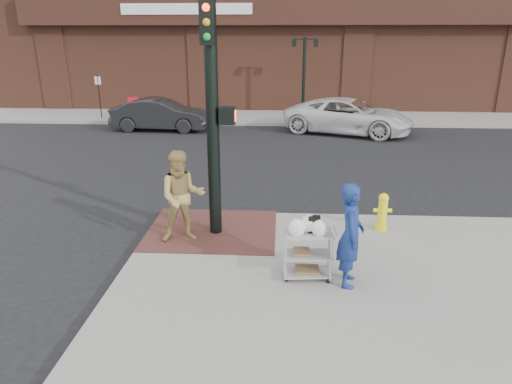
# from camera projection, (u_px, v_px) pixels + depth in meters

# --- Properties ---
(ground) EXTENTS (220.00, 220.00, 0.00)m
(ground) POSITION_uv_depth(u_px,v_px,m) (235.00, 255.00, 9.25)
(ground) COLOR black
(ground) RESTS_ON ground
(sidewalk_far) EXTENTS (65.00, 36.00, 0.15)m
(sidewalk_far) POSITION_uv_depth(u_px,v_px,m) (419.00, 87.00, 38.78)
(sidewalk_far) COLOR gray
(sidewalk_far) RESTS_ON ground
(brick_curb_ramp) EXTENTS (2.80, 2.40, 0.01)m
(brick_curb_ramp) POSITION_uv_depth(u_px,v_px,m) (212.00, 230.00, 10.09)
(brick_curb_ramp) COLOR #542A27
(brick_curb_ramp) RESTS_ON sidewalk_near
(lamp_post) EXTENTS (1.32, 0.22, 4.00)m
(lamp_post) POSITION_uv_depth(u_px,v_px,m) (304.00, 68.00, 23.40)
(lamp_post) COLOR black
(lamp_post) RESTS_ON sidewalk_far
(parking_sign) EXTENTS (0.05, 0.05, 2.20)m
(parking_sign) POSITION_uv_depth(u_px,v_px,m) (99.00, 96.00, 23.46)
(parking_sign) COLOR black
(parking_sign) RESTS_ON sidewalk_far
(traffic_signal_pole) EXTENTS (0.61, 0.51, 5.00)m
(traffic_signal_pole) POSITION_uv_depth(u_px,v_px,m) (213.00, 109.00, 9.09)
(traffic_signal_pole) COLOR black
(traffic_signal_pole) RESTS_ON sidewalk_near
(woman_blue) EXTENTS (0.51, 0.71, 1.82)m
(woman_blue) POSITION_uv_depth(u_px,v_px,m) (351.00, 235.00, 7.63)
(woman_blue) COLOR navy
(woman_blue) RESTS_ON sidewalk_near
(pedestrian_tan) EXTENTS (1.08, 0.94, 1.92)m
(pedestrian_tan) POSITION_uv_depth(u_px,v_px,m) (182.00, 197.00, 9.30)
(pedestrian_tan) COLOR #A68C4E
(pedestrian_tan) RESTS_ON sidewalk_near
(sedan_dark) EXTENTS (4.55, 1.78, 1.47)m
(sedan_dark) POSITION_uv_depth(u_px,v_px,m) (161.00, 115.00, 21.21)
(sedan_dark) COLOR black
(sedan_dark) RESTS_ON ground
(minivan_white) EXTENTS (6.19, 4.43, 1.57)m
(minivan_white) POSITION_uv_depth(u_px,v_px,m) (349.00, 116.00, 20.55)
(minivan_white) COLOR silver
(minivan_white) RESTS_ON ground
(utility_cart) EXTENTS (0.88, 0.54, 1.16)m
(utility_cart) POSITION_uv_depth(u_px,v_px,m) (308.00, 251.00, 7.94)
(utility_cart) COLOR #9A9B9F
(utility_cart) RESTS_ON sidewalk_near
(fire_hydrant) EXTENTS (0.40, 0.28, 0.84)m
(fire_hydrant) POSITION_uv_depth(u_px,v_px,m) (383.00, 211.00, 9.99)
(fire_hydrant) COLOR yellow
(fire_hydrant) RESTS_ON sidewalk_near
(newsbox_red) EXTENTS (0.49, 0.45, 1.10)m
(newsbox_red) POSITION_uv_depth(u_px,v_px,m) (134.00, 108.00, 23.38)
(newsbox_red) COLOR red
(newsbox_red) RESTS_ON sidewalk_far
(newsbox_yellow) EXTENTS (0.41, 0.37, 0.96)m
(newsbox_yellow) POSITION_uv_depth(u_px,v_px,m) (133.00, 109.00, 23.54)
(newsbox_yellow) COLOR gold
(newsbox_yellow) RESTS_ON sidewalk_far
(newsbox_blue) EXTENTS (0.43, 0.39, 0.91)m
(newsbox_blue) POSITION_uv_depth(u_px,v_px,m) (164.00, 108.00, 23.87)
(newsbox_blue) COLOR #1940A4
(newsbox_blue) RESTS_ON sidewalk_far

